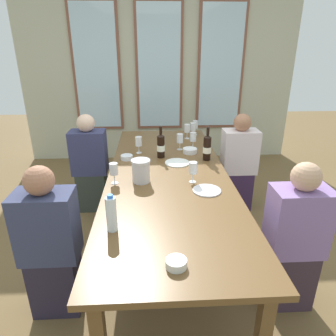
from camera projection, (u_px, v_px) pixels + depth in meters
The scene contains 24 objects.
ground_plane at pixel (168, 244), 2.92m from camera, with size 12.00×12.00×0.00m, color brown.
back_wall_with_windows at pixel (159, 68), 4.65m from camera, with size 4.24×0.10×2.90m.
dining_table at pixel (168, 180), 2.66m from camera, with size 1.04×2.83×0.74m.
white_plate_0 at pixel (207, 190), 2.33m from camera, with size 0.22×0.22×0.01m, color white.
white_plate_1 at pixel (177, 163), 2.87m from camera, with size 0.23×0.23×0.01m, color white.
metal_pitcher at pixel (141, 171), 2.45m from camera, with size 0.16×0.16×0.19m.
wine_bottle_0 at pixel (207, 147), 2.91m from camera, with size 0.08×0.08×0.33m.
wine_bottle_1 at pixel (161, 146), 2.98m from camera, with size 0.08×0.08×0.32m.
tasting_bowl_0 at pixel (176, 263), 1.53m from camera, with size 0.11×0.11×0.04m, color white.
tasting_bowl_1 at pixel (190, 151), 3.13m from camera, with size 0.15×0.15×0.05m, color white.
tasting_bowl_2 at pixel (127, 157), 2.96m from camera, with size 0.12×0.12×0.04m, color white.
water_bottle at pixel (111, 214), 1.80m from camera, with size 0.06×0.06×0.24m.
wine_glass_0 at pixel (193, 128), 3.64m from camera, with size 0.07×0.07×0.17m.
wine_glass_1 at pixel (180, 139), 3.20m from camera, with size 0.07×0.07×0.17m.
wine_glass_2 at pixel (195, 125), 3.74m from camera, with size 0.07×0.07×0.17m.
wine_glass_3 at pixel (187, 129), 3.58m from camera, with size 0.07×0.07×0.17m.
wine_glass_4 at pixel (193, 138), 3.25m from camera, with size 0.07×0.07×0.17m.
wine_glass_5 at pixel (114, 170), 2.41m from camera, with size 0.07×0.07×0.17m.
wine_glass_6 at pixel (139, 142), 3.10m from camera, with size 0.07×0.07×0.17m.
wine_glass_7 at pixel (193, 168), 2.43m from camera, with size 0.07×0.07×0.17m.
seated_person_0 at pixel (90, 166), 3.38m from camera, with size 0.38×0.24×1.11m.
seated_person_1 at pixel (238, 165), 3.40m from camera, with size 0.38×0.24×1.11m.
seated_person_2 at pixel (51, 247), 2.03m from camera, with size 0.38×0.24×1.11m.
seated_person_3 at pixel (294, 241), 2.08m from camera, with size 0.38×0.24×1.11m.
Camera 1 is at (-0.13, -2.42, 1.79)m, focal length 32.31 mm.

